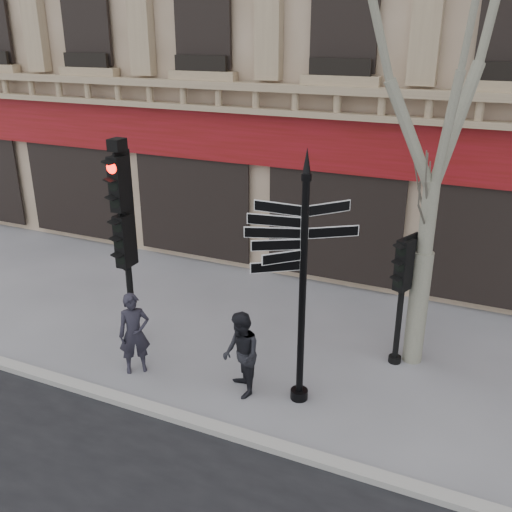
# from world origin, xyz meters

# --- Properties ---
(ground) EXTENTS (80.00, 80.00, 0.00)m
(ground) POSITION_xyz_m (0.00, 0.00, 0.00)
(ground) COLOR slate
(ground) RESTS_ON ground
(kerb) EXTENTS (80.00, 0.25, 0.12)m
(kerb) POSITION_xyz_m (0.00, -1.40, 0.06)
(kerb) COLOR #999791
(kerb) RESTS_ON ground
(fingerpost) EXTENTS (2.49, 2.49, 4.48)m
(fingerpost) POSITION_xyz_m (0.94, 0.01, 3.01)
(fingerpost) COLOR black
(fingerpost) RESTS_ON ground
(traffic_signal_main) EXTENTS (0.47, 0.34, 4.25)m
(traffic_signal_main) POSITION_xyz_m (-2.93, 0.49, 2.68)
(traffic_signal_main) COLOR black
(traffic_signal_main) RESTS_ON ground
(traffic_signal_secondary) EXTENTS (0.52, 0.45, 2.59)m
(traffic_signal_secondary) POSITION_xyz_m (2.24, 1.91, 1.81)
(traffic_signal_secondary) COLOR black
(traffic_signal_secondary) RESTS_ON ground
(plane_tree) EXTENTS (3.34, 3.34, 8.88)m
(plane_tree) POSITION_xyz_m (2.54, 2.13, 6.23)
(plane_tree) COLOR gray
(plane_tree) RESTS_ON ground
(pedestrian_a) EXTENTS (0.70, 0.68, 1.61)m
(pedestrian_a) POSITION_xyz_m (-2.21, -0.43, 0.81)
(pedestrian_a) COLOR black
(pedestrian_a) RESTS_ON ground
(pedestrian_b) EXTENTS (0.95, 0.98, 1.59)m
(pedestrian_b) POSITION_xyz_m (-0.07, -0.26, 0.79)
(pedestrian_b) COLOR black
(pedestrian_b) RESTS_ON ground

